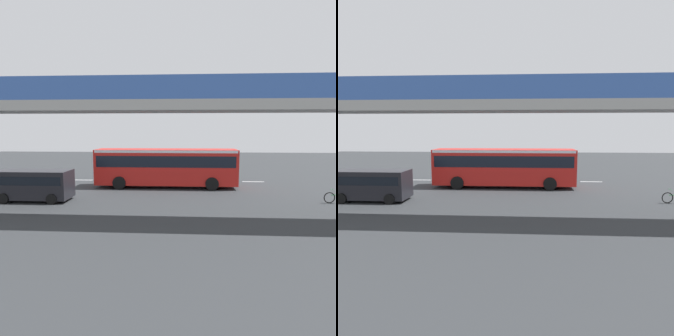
% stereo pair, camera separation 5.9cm
% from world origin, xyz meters
% --- Properties ---
extents(ground, '(80.00, 80.00, 0.00)m').
position_xyz_m(ground, '(0.00, 0.00, 0.00)').
color(ground, '#2D3033').
extents(city_bus, '(11.54, 2.85, 3.15)m').
position_xyz_m(city_bus, '(-0.19, 0.89, 1.88)').
color(city_bus, red).
rests_on(city_bus, ground).
extents(parked_van, '(4.80, 2.17, 2.05)m').
position_xyz_m(parked_van, '(8.27, 6.34, 1.18)').
color(parked_van, black).
rests_on(parked_van, ground).
extents(traffic_sign, '(0.08, 0.60, 2.80)m').
position_xyz_m(traffic_sign, '(4.97, -3.25, 1.89)').
color(traffic_sign, slate).
rests_on(traffic_sign, ground).
extents(lane_dash_leftmost, '(2.00, 0.20, 0.01)m').
position_xyz_m(lane_dash_leftmost, '(-8.00, -2.13, 0.00)').
color(lane_dash_leftmost, silver).
rests_on(lane_dash_leftmost, ground).
extents(lane_dash_left, '(2.00, 0.20, 0.01)m').
position_xyz_m(lane_dash_left, '(-4.00, -2.13, 0.00)').
color(lane_dash_left, silver).
rests_on(lane_dash_left, ground).
extents(lane_dash_centre, '(2.00, 0.20, 0.01)m').
position_xyz_m(lane_dash_centre, '(0.00, -2.13, 0.00)').
color(lane_dash_centre, silver).
rests_on(lane_dash_centre, ground).
extents(lane_dash_right, '(2.00, 0.20, 0.01)m').
position_xyz_m(lane_dash_right, '(4.00, -2.13, 0.00)').
color(lane_dash_right, silver).
rests_on(lane_dash_right, ground).
extents(lane_dash_rightmost, '(2.00, 0.20, 0.01)m').
position_xyz_m(lane_dash_rightmost, '(8.00, -2.13, 0.00)').
color(lane_dash_rightmost, silver).
rests_on(lane_dash_rightmost, ground).
extents(pedestrian_overpass, '(28.42, 2.60, 7.21)m').
position_xyz_m(pedestrian_overpass, '(0.00, 10.10, 5.40)').
color(pedestrian_overpass, '#9E9E99').
rests_on(pedestrian_overpass, ground).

